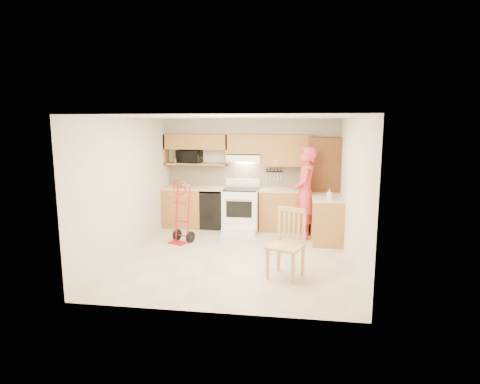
% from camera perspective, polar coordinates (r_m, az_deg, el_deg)
% --- Properties ---
extents(floor, '(4.00, 4.50, 0.02)m').
position_cam_1_polar(floor, '(7.35, -0.56, -9.23)').
color(floor, '#BFAD94').
rests_on(floor, ground).
extents(ceiling, '(4.00, 4.50, 0.02)m').
position_cam_1_polar(ceiling, '(6.95, -0.59, 10.83)').
color(ceiling, white).
rests_on(ceiling, ground).
extents(wall_back, '(4.00, 0.02, 2.50)m').
position_cam_1_polar(wall_back, '(9.26, 1.54, 2.74)').
color(wall_back, beige).
rests_on(wall_back, ground).
extents(wall_front, '(4.00, 0.02, 2.50)m').
position_cam_1_polar(wall_front, '(4.86, -4.62, -3.71)').
color(wall_front, beige).
rests_on(wall_front, ground).
extents(wall_left, '(0.02, 4.50, 2.50)m').
position_cam_1_polar(wall_left, '(7.60, -15.73, 0.85)').
color(wall_left, beige).
rests_on(wall_left, ground).
extents(wall_right, '(0.02, 4.50, 2.50)m').
position_cam_1_polar(wall_right, '(7.02, 15.85, 0.13)').
color(wall_right, beige).
rests_on(wall_right, ground).
extents(backsplash, '(3.92, 0.03, 0.55)m').
position_cam_1_polar(backsplash, '(9.24, 1.52, 2.41)').
color(backsplash, beige).
rests_on(backsplash, wall_back).
extents(lower_cab_left, '(0.90, 0.60, 0.90)m').
position_cam_1_polar(lower_cab_left, '(9.39, -8.14, -2.20)').
color(lower_cab_left, '#A26B33').
rests_on(lower_cab_left, ground).
extents(dishwasher, '(0.60, 0.60, 0.85)m').
position_cam_1_polar(dishwasher, '(9.22, -3.65, -2.51)').
color(dishwasher, black).
rests_on(dishwasher, ground).
extents(lower_cab_right, '(1.14, 0.60, 0.90)m').
position_cam_1_polar(lower_cab_right, '(9.03, 6.54, -2.65)').
color(lower_cab_right, '#A26B33').
rests_on(lower_cab_right, ground).
extents(countertop_left, '(1.50, 0.63, 0.04)m').
position_cam_1_polar(countertop_left, '(9.23, -6.42, 0.59)').
color(countertop_left, beige).
rests_on(countertop_left, lower_cab_left).
extents(countertop_right, '(1.14, 0.63, 0.04)m').
position_cam_1_polar(countertop_right, '(8.94, 6.60, 0.29)').
color(countertop_right, beige).
rests_on(countertop_right, lower_cab_right).
extents(cab_return_right, '(0.60, 1.00, 0.90)m').
position_cam_1_polar(cab_return_right, '(8.27, 12.42, -3.97)').
color(cab_return_right, '#A26B33').
rests_on(cab_return_right, ground).
extents(countertop_return, '(0.63, 1.00, 0.04)m').
position_cam_1_polar(countertop_return, '(8.17, 12.54, -0.77)').
color(countertop_return, beige).
rests_on(countertop_return, cab_return_right).
extents(pantry_tall, '(0.70, 0.60, 2.10)m').
position_cam_1_polar(pantry_tall, '(8.94, 11.88, 0.99)').
color(pantry_tall, '#5D3218').
rests_on(pantry_tall, ground).
extents(upper_cab_left, '(1.50, 0.33, 0.34)m').
position_cam_1_polar(upper_cab_left, '(9.25, -6.34, 7.22)').
color(upper_cab_left, '#A26B33').
rests_on(upper_cab_left, wall_back).
extents(upper_shelf_mw, '(1.50, 0.33, 0.04)m').
position_cam_1_polar(upper_shelf_mw, '(9.29, -6.28, 4.08)').
color(upper_shelf_mw, '#A26B33').
rests_on(upper_shelf_mw, wall_back).
extents(upper_cab_center, '(0.76, 0.33, 0.44)m').
position_cam_1_polar(upper_cab_center, '(9.04, 0.67, 6.97)').
color(upper_cab_center, '#A26B33').
rests_on(upper_cab_center, wall_back).
extents(upper_cab_right, '(1.14, 0.33, 0.70)m').
position_cam_1_polar(upper_cab_right, '(8.97, 6.73, 5.98)').
color(upper_cab_right, '#A26B33').
rests_on(upper_cab_right, wall_back).
extents(range_hood, '(0.76, 0.46, 0.14)m').
position_cam_1_polar(range_hood, '(9.00, 0.62, 4.97)').
color(range_hood, white).
rests_on(range_hood, wall_back).
extents(knife_strip, '(0.40, 0.05, 0.29)m').
position_cam_1_polar(knife_strip, '(9.16, 4.93, 2.57)').
color(knife_strip, black).
rests_on(knife_strip, backsplash).
extents(microwave, '(0.60, 0.44, 0.30)m').
position_cam_1_polar(microwave, '(9.32, -7.33, 5.14)').
color(microwave, black).
rests_on(microwave, upper_shelf_mw).
extents(range, '(0.78, 1.02, 1.15)m').
position_cam_1_polar(range, '(8.80, 0.11, -2.10)').
color(range, white).
rests_on(range, ground).
extents(person, '(0.50, 0.73, 1.93)m').
position_cam_1_polar(person, '(8.34, 9.42, -0.13)').
color(person, '#D73844').
rests_on(person, ground).
extents(hand_truck, '(0.59, 0.57, 1.18)m').
position_cam_1_polar(hand_truck, '(8.06, -8.63, -3.20)').
color(hand_truck, '#B11B1A').
rests_on(hand_truck, ground).
extents(dining_chair, '(0.65, 0.67, 1.08)m').
position_cam_1_polar(dining_chair, '(6.22, 6.63, -7.50)').
color(dining_chair, tan).
rests_on(dining_chair, ground).
extents(soap_bottle, '(0.10, 0.10, 0.21)m').
position_cam_1_polar(soap_bottle, '(7.82, 12.76, -0.32)').
color(soap_bottle, white).
rests_on(soap_bottle, countertop_return).
extents(bowl, '(0.20, 0.20, 0.05)m').
position_cam_1_polar(bowl, '(9.28, -7.85, 0.89)').
color(bowl, white).
rests_on(bowl, countertop_left).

